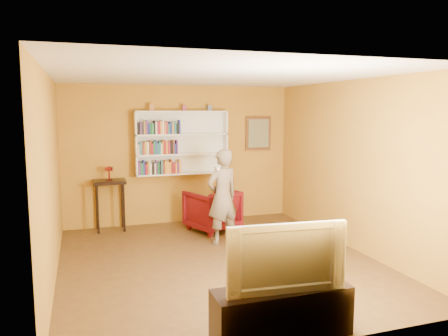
{
  "coord_description": "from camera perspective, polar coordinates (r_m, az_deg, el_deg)",
  "views": [
    {
      "loc": [
        -1.87,
        -5.94,
        2.21
      ],
      "look_at": [
        0.34,
        0.75,
        1.29
      ],
      "focal_mm": 35.0,
      "sensor_mm": 36.0,
      "label": 1
    }
  ],
  "objects": [
    {
      "name": "ruby_lustre",
      "position": [
        8.27,
        -14.79,
        -0.27
      ],
      "size": [
        0.16,
        0.16,
        0.25
      ],
      "color": "maroon",
      "rests_on": "console_table"
    },
    {
      "name": "ornament_centre",
      "position": [
        8.51,
        -5.23,
        7.82
      ],
      "size": [
        0.08,
        0.08,
        0.11
      ],
      "primitive_type": "cube",
      "color": "#913048",
      "rests_on": "bookshelf"
    },
    {
      "name": "room_shell",
      "position": [
        6.34,
        -0.76,
        -3.42
      ],
      "size": [
        5.3,
        5.8,
        2.88
      ],
      "color": "#4C3318",
      "rests_on": "ground"
    },
    {
      "name": "console_table",
      "position": [
        8.32,
        -14.71,
        -2.64
      ],
      "size": [
        0.58,
        0.44,
        0.95
      ],
      "color": "black",
      "rests_on": "ground"
    },
    {
      "name": "books_row_upper",
      "position": [
        8.37,
        -8.53,
        5.18
      ],
      "size": [
        0.81,
        0.19,
        0.27
      ],
      "color": "black",
      "rests_on": "bookshelf"
    },
    {
      "name": "books_row_lower",
      "position": [
        8.43,
        -8.42,
        0.03
      ],
      "size": [
        0.82,
        0.19,
        0.27
      ],
      "color": "#582777",
      "rests_on": "bookshelf"
    },
    {
      "name": "bookshelf",
      "position": [
        8.57,
        -5.62,
        3.3
      ],
      "size": [
        1.8,
        0.29,
        1.23
      ],
      "color": "white",
      "rests_on": "room_shell"
    },
    {
      "name": "framed_painting",
      "position": [
        9.11,
        4.5,
        4.54
      ],
      "size": [
        0.55,
        0.05,
        0.7
      ],
      "color": "#573319",
      "rests_on": "room_shell"
    },
    {
      "name": "television",
      "position": [
        4.33,
        7.68,
        -11.16
      ],
      "size": [
        1.19,
        0.25,
        0.68
      ],
      "primitive_type": "imported",
      "rotation": [
        0.0,
        0.0,
        -0.08
      ],
      "color": "black",
      "rests_on": "tv_cabinet"
    },
    {
      "name": "armchair",
      "position": [
        8.16,
        -1.54,
        -5.5
      ],
      "size": [
        1.07,
        1.08,
        0.76
      ],
      "primitive_type": "imported",
      "rotation": [
        0.0,
        0.0,
        3.52
      ],
      "color": "#4C050E",
      "rests_on": "ground"
    },
    {
      "name": "person",
      "position": [
        7.26,
        -0.2,
        -3.77
      ],
      "size": [
        0.67,
        0.53,
        1.59
      ],
      "primitive_type": "imported",
      "rotation": [
        0.0,
        0.0,
        3.44
      ],
      "color": "#6E6050",
      "rests_on": "ground"
    },
    {
      "name": "tv_cabinet",
      "position": [
        4.55,
        7.54,
        -18.17
      ],
      "size": [
        1.38,
        0.41,
        0.49
      ],
      "primitive_type": "cube",
      "color": "black",
      "rests_on": "ground"
    },
    {
      "name": "books_row_middle",
      "position": [
        8.38,
        -8.63,
        2.61
      ],
      "size": [
        0.75,
        0.19,
        0.27
      ],
      "color": "silver",
      "rests_on": "bookshelf"
    },
    {
      "name": "ornament_left",
      "position": [
        8.39,
        -9.45,
        7.81
      ],
      "size": [
        0.09,
        0.09,
        0.13
      ],
      "primitive_type": "cube",
      "color": "#B26B33",
      "rests_on": "bookshelf"
    },
    {
      "name": "ornament_right",
      "position": [
        8.63,
        -1.92,
        7.84
      ],
      "size": [
        0.08,
        0.08,
        0.11
      ],
      "primitive_type": "cube",
      "color": "slate",
      "rests_on": "bookshelf"
    },
    {
      "name": "game_remote",
      "position": [
        6.84,
        -0.95,
        -0.05
      ],
      "size": [
        0.04,
        0.15,
        0.04
      ],
      "primitive_type": "cube",
      "color": "white",
      "rests_on": "person"
    }
  ]
}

